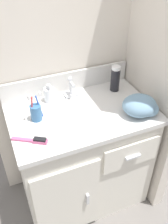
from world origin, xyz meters
name	(u,v)px	position (x,y,z in m)	size (l,w,h in m)	color
ground_plane	(83,193)	(0.00, 0.00, 0.00)	(6.00, 6.00, 0.00)	slate
wall_back	(62,48)	(0.00, 0.33, 1.10)	(1.06, 0.08, 2.20)	beige
wall_right	(158,55)	(0.49, 0.00, 1.10)	(0.08, 0.63, 2.20)	beige
vanity	(82,156)	(0.00, 0.00, 0.43)	(0.88, 0.57, 0.82)	silver
backsplash	(67,82)	(0.00, 0.27, 0.88)	(0.88, 0.02, 0.14)	silver
sink_faucet	(71,90)	(0.00, 0.19, 0.86)	(0.09, 0.09, 0.14)	silver
toothbrush_cup	(36,112)	(-0.27, 0.04, 0.87)	(0.08, 0.06, 0.18)	teal
soap_dispenser	(49,94)	(-0.15, 0.19, 0.87)	(0.07, 0.07, 0.12)	white
shaving_cream_can	(115,79)	(0.30, 0.15, 0.90)	(0.06, 0.06, 0.18)	black
hairbrush	(34,140)	(-0.33, -0.14, 0.83)	(0.18, 0.13, 0.03)	#C1517F
hand_towel	(141,106)	(0.32, -0.15, 0.87)	(0.21, 0.19, 0.12)	#6B8EA8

